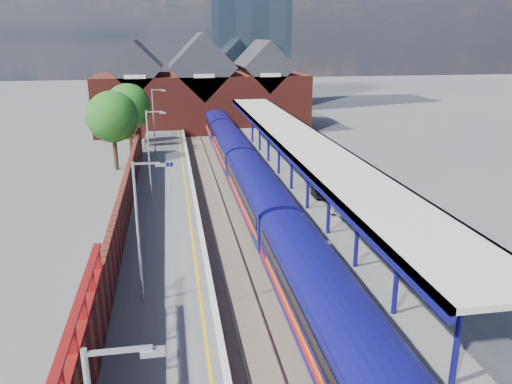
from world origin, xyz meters
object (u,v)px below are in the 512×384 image
parked_car_red (427,263)px  parked_car_blue (335,183)px  train (242,165)px  lamp_post_c (150,150)px  lamp_post_b (141,225)px  platform_sign (170,172)px  parked_car_silver (359,205)px  parked_car_dark (340,189)px  lamp_post_d (155,118)px

parked_car_red → parked_car_blue: bearing=-18.8°
train → lamp_post_c: lamp_post_c is taller
lamp_post_b → platform_sign: 18.20m
lamp_post_c → parked_car_blue: (14.86, 0.14, -3.42)m
train → parked_car_silver: (6.75, -11.44, -0.40)m
lamp_post_b → parked_car_blue: 22.20m
parked_car_silver → platform_sign: bearing=77.5°
lamp_post_c → platform_sign: 3.34m
lamp_post_c → parked_car_blue: 15.25m
lamp_post_c → parked_car_dark: (14.63, -1.88, -3.31)m
lamp_post_c → parked_car_silver: (14.61, -6.01, -3.27)m
lamp_post_b → parked_car_red: (14.86, 0.53, -3.37)m
parked_car_red → parked_car_dark: size_ratio=0.79×
lamp_post_b → lamp_post_c: bearing=90.0°
parked_car_silver → lamp_post_d: bearing=52.2°
platform_sign → parked_car_dark: size_ratio=0.54×
lamp_post_b → platform_sign: (1.36, 18.00, -2.30)m
lamp_post_c → lamp_post_d: size_ratio=1.00×
parked_car_red → lamp_post_c: bearing=25.0°
lamp_post_d → parked_car_silver: lamp_post_d is taller
lamp_post_c → platform_sign: (1.36, 2.00, -2.30)m
parked_car_dark → parked_car_red: bearing=-180.0°
platform_sign → lamp_post_d: bearing=95.6°
lamp_post_d → parked_car_silver: bearing=-56.4°
train → parked_car_dark: bearing=-47.2°
train → lamp_post_d: bearing=126.6°
platform_sign → parked_car_blue: platform_sign is taller
platform_sign → parked_car_red: size_ratio=0.68×
parked_car_dark → lamp_post_d: bearing=38.3°
lamp_post_c → parked_car_dark: 15.12m
lamp_post_c → lamp_post_b: bearing=-90.0°
parked_car_red → parked_car_blue: parked_car_red is taller
train → parked_car_dark: (6.77, -7.31, -0.44)m
lamp_post_c → parked_car_blue: bearing=0.5°
parked_car_silver → parked_car_dark: bearing=18.4°
lamp_post_d → parked_car_blue: 22.00m
train → platform_sign: platform_sign is taller
train → lamp_post_d: size_ratio=9.41×
parked_car_red → lamp_post_b: bearing=73.2°
lamp_post_b → parked_car_silver: lamp_post_b is taller
parked_car_silver → parked_car_dark: parked_car_silver is taller
lamp_post_d → platform_sign: (1.36, -14.00, -2.30)m
train → lamp_post_b: bearing=-110.1°
lamp_post_c → lamp_post_d: 16.00m
lamp_post_b → parked_car_silver: 18.00m
lamp_post_c → parked_car_silver: 16.13m
lamp_post_c → platform_sign: lamp_post_c is taller
platform_sign → parked_car_red: bearing=-52.3°
lamp_post_c → parked_car_silver: bearing=-22.4°
platform_sign → parked_car_blue: size_ratio=0.60×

